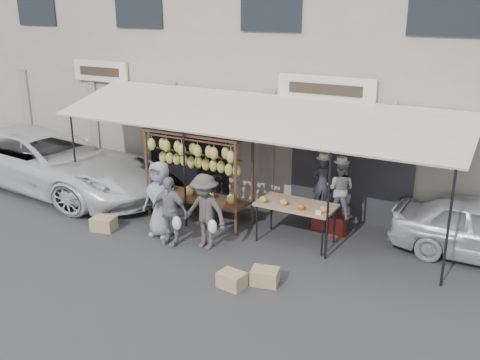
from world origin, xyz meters
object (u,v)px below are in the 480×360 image
at_px(crate_far, 104,224).
at_px(crate_near_b, 265,276).
at_px(customer_left, 160,199).
at_px(customer_mid, 170,211).
at_px(banana_rack, 197,158).
at_px(vendor_left, 323,184).
at_px(produce_table, 295,206).
at_px(van, 44,146).
at_px(crate_near_a, 232,280).
at_px(vendor_right, 340,189).
at_px(customer_right, 205,212).

bearing_deg(crate_far, crate_near_b, -5.34).
height_order(customer_left, customer_mid, customer_left).
bearing_deg(banana_rack, vendor_left, 18.96).
xyz_separation_m(vendor_left, customer_mid, (-2.59, -2.40, -0.34)).
bearing_deg(produce_table, van, 179.46).
xyz_separation_m(crate_near_a, crate_near_b, (0.49, 0.41, 0.01)).
distance_m(vendor_right, van, 8.56).
bearing_deg(vendor_right, customer_left, 26.36).
bearing_deg(vendor_right, produce_table, 47.69).
bearing_deg(crate_far, produce_table, 20.49).
bearing_deg(crate_near_b, produce_table, 97.52).
bearing_deg(customer_left, customer_mid, -30.08).
relative_size(banana_rack, produce_table, 1.53).
height_order(crate_near_a, van, van).
distance_m(customer_right, crate_far, 2.69).
relative_size(vendor_right, customer_mid, 0.85).
bearing_deg(vendor_left, customer_left, 20.09).
height_order(vendor_left, customer_left, vendor_left).
xyz_separation_m(banana_rack, vendor_left, (2.81, 0.96, -0.46)).
distance_m(banana_rack, customer_right, 1.75).
bearing_deg(van, vendor_left, -78.77).
bearing_deg(crate_near_b, crate_near_a, -139.67).
height_order(produce_table, vendor_left, vendor_left).
bearing_deg(van, customer_left, -98.89).
height_order(customer_mid, crate_far, customer_mid).
relative_size(produce_table, crate_near_b, 3.36).
height_order(customer_right, van, van).
bearing_deg(customer_left, vendor_left, 35.84).
xyz_separation_m(banana_rack, vendor_right, (3.28, 0.80, -0.46)).
height_order(customer_mid, customer_right, customer_right).
bearing_deg(vendor_left, crate_far, 15.26).
distance_m(customer_mid, crate_near_b, 2.76).
height_order(customer_mid, crate_near_a, customer_mid).
relative_size(vendor_right, van, 0.23).
xyz_separation_m(produce_table, crate_near_a, (-0.23, -2.38, -0.72)).
xyz_separation_m(vendor_right, van, (-8.52, -0.78, 0.07)).
height_order(vendor_left, van, van).
height_order(vendor_right, crate_far, vendor_right).
xyz_separation_m(produce_table, crate_far, (-4.16, -1.56, -0.70)).
relative_size(vendor_right, crate_near_b, 2.60).
relative_size(crate_near_a, crate_near_b, 0.97).
bearing_deg(crate_near_b, van, 165.81).
bearing_deg(crate_far, customer_right, 8.39).
bearing_deg(customer_right, crate_near_a, -37.36).
height_order(vendor_left, customer_right, vendor_left).
height_order(vendor_right, crate_near_a, vendor_right).
bearing_deg(vendor_left, vendor_right, 145.74).
xyz_separation_m(vendor_left, customer_right, (-1.81, -2.20, -0.28)).
relative_size(customer_left, crate_near_b, 3.46).
bearing_deg(crate_near_a, van, 162.08).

